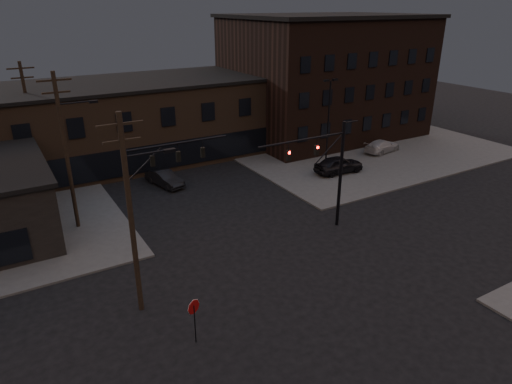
{
  "coord_description": "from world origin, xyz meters",
  "views": [
    {
      "loc": [
        -14.68,
        -19.06,
        15.61
      ],
      "look_at": [
        0.22,
        5.98,
        3.5
      ],
      "focal_mm": 32.0,
      "sensor_mm": 36.0,
      "label": 1
    }
  ],
  "objects_px": {
    "traffic_signal_near": "(329,166)",
    "stop_sign": "(194,311)",
    "traffic_signal_far": "(147,181)",
    "parked_car_lot_b": "(382,146)",
    "parked_car_lot_a": "(339,165)",
    "car_crossing": "(165,178)"
  },
  "relations": [
    {
      "from": "car_crossing",
      "to": "traffic_signal_far",
      "type": "bearing_deg",
      "value": -128.98
    },
    {
      "from": "parked_car_lot_a",
      "to": "traffic_signal_far",
      "type": "bearing_deg",
      "value": 107.58
    },
    {
      "from": "stop_sign",
      "to": "parked_car_lot_b",
      "type": "height_order",
      "value": "stop_sign"
    },
    {
      "from": "traffic_signal_far",
      "to": "traffic_signal_near",
      "type": "bearing_deg",
      "value": -16.17
    },
    {
      "from": "traffic_signal_far",
      "to": "parked_car_lot_a",
      "type": "height_order",
      "value": "traffic_signal_far"
    },
    {
      "from": "traffic_signal_far",
      "to": "car_crossing",
      "type": "height_order",
      "value": "traffic_signal_far"
    },
    {
      "from": "parked_car_lot_b",
      "to": "parked_car_lot_a",
      "type": "bearing_deg",
      "value": 98.41
    },
    {
      "from": "traffic_signal_near",
      "to": "traffic_signal_far",
      "type": "height_order",
      "value": "same"
    },
    {
      "from": "traffic_signal_near",
      "to": "car_crossing",
      "type": "bearing_deg",
      "value": 116.77
    },
    {
      "from": "parked_car_lot_b",
      "to": "stop_sign",
      "type": "bearing_deg",
      "value": 110.98
    },
    {
      "from": "traffic_signal_far",
      "to": "stop_sign",
      "type": "bearing_deg",
      "value": -97.32
    },
    {
      "from": "stop_sign",
      "to": "car_crossing",
      "type": "height_order",
      "value": "stop_sign"
    },
    {
      "from": "stop_sign",
      "to": "parked_car_lot_b",
      "type": "relative_size",
      "value": 0.52
    },
    {
      "from": "stop_sign",
      "to": "traffic_signal_far",
      "type": "bearing_deg",
      "value": 82.68
    },
    {
      "from": "stop_sign",
      "to": "parked_car_lot_a",
      "type": "height_order",
      "value": "stop_sign"
    },
    {
      "from": "traffic_signal_near",
      "to": "stop_sign",
      "type": "bearing_deg",
      "value": -154.1
    },
    {
      "from": "traffic_signal_far",
      "to": "stop_sign",
      "type": "relative_size",
      "value": 3.23
    },
    {
      "from": "traffic_signal_far",
      "to": "parked_car_lot_b",
      "type": "relative_size",
      "value": 1.68
    },
    {
      "from": "stop_sign",
      "to": "car_crossing",
      "type": "relative_size",
      "value": 0.57
    },
    {
      "from": "traffic_signal_near",
      "to": "car_crossing",
      "type": "height_order",
      "value": "traffic_signal_near"
    },
    {
      "from": "traffic_signal_near",
      "to": "car_crossing",
      "type": "relative_size",
      "value": 1.84
    },
    {
      "from": "traffic_signal_near",
      "to": "parked_car_lot_a",
      "type": "distance_m",
      "value": 12.66
    }
  ]
}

